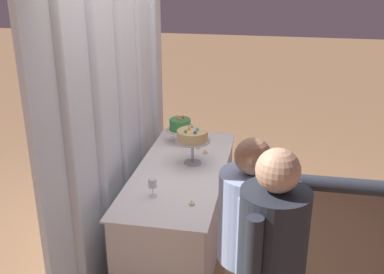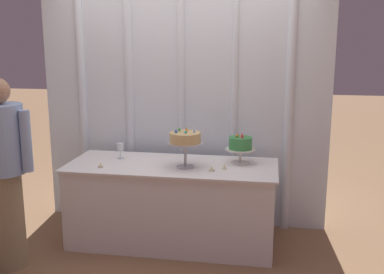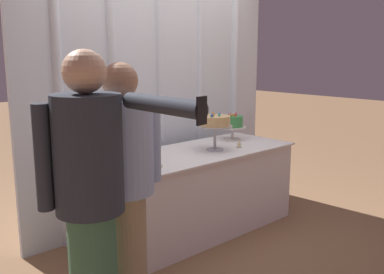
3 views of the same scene
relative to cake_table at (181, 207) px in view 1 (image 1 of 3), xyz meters
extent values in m
plane|color=#846042|center=(0.00, -0.10, -0.38)|extent=(24.00, 24.00, 0.00)
cube|color=silver|center=(0.00, 0.54, 1.01)|extent=(2.87, 0.04, 2.78)
cylinder|color=silver|center=(-1.05, 0.52, 1.01)|extent=(0.08, 0.08, 2.78)
cylinder|color=silver|center=(-0.54, 0.52, 1.01)|extent=(0.09, 0.09, 2.78)
cylinder|color=silver|center=(-0.01, 0.52, 1.01)|extent=(0.08, 0.08, 2.78)
cylinder|color=silver|center=(0.51, 0.52, 1.01)|extent=(0.06, 0.06, 2.78)
cylinder|color=silver|center=(1.04, 0.52, 1.01)|extent=(0.08, 0.08, 2.78)
cube|color=white|center=(0.00, 0.00, -0.01)|extent=(1.85, 0.72, 0.74)
cube|color=white|center=(0.00, 0.00, 0.37)|extent=(1.90, 0.77, 0.01)
cylinder|color=#B2B2B7|center=(0.14, -0.08, 0.38)|extent=(0.16, 0.16, 0.01)
cylinder|color=#B2B2B7|center=(0.14, -0.08, 0.49)|extent=(0.02, 0.02, 0.20)
cylinder|color=#B2B2B7|center=(0.14, -0.08, 0.60)|extent=(0.32, 0.32, 0.01)
cylinder|color=#DBB775|center=(0.14, -0.08, 0.65)|extent=(0.27, 0.27, 0.09)
cone|color=blue|center=(0.21, -0.06, 0.71)|extent=(0.02, 0.02, 0.03)
cone|color=orange|center=(0.14, -0.05, 0.71)|extent=(0.03, 0.03, 0.04)
sphere|color=green|center=(0.08, -0.03, 0.71)|extent=(0.03, 0.03, 0.03)
sphere|color=blue|center=(0.06, -0.11, 0.71)|extent=(0.03, 0.03, 0.03)
sphere|color=#2DB2B7|center=(0.15, -0.12, 0.70)|extent=(0.02, 0.02, 0.02)
cylinder|color=silver|center=(0.61, 0.13, 0.38)|extent=(0.17, 0.17, 0.01)
cylinder|color=silver|center=(0.61, 0.13, 0.45)|extent=(0.02, 0.02, 0.12)
cylinder|color=silver|center=(0.61, 0.13, 0.51)|extent=(0.27, 0.27, 0.01)
cylinder|color=#388E47|center=(0.61, 0.13, 0.57)|extent=(0.21, 0.21, 0.11)
sphere|color=orange|center=(0.63, 0.13, 0.63)|extent=(0.02, 0.02, 0.02)
cone|color=pink|center=(0.61, 0.17, 0.64)|extent=(0.03, 0.03, 0.04)
cone|color=#DB333D|center=(0.58, 0.16, 0.64)|extent=(0.02, 0.02, 0.03)
sphere|color=orange|center=(0.58, 0.12, 0.64)|extent=(0.03, 0.03, 0.03)
cone|color=#DB333D|center=(0.62, 0.10, 0.65)|extent=(0.03, 0.03, 0.04)
cylinder|color=silver|center=(-0.52, 0.11, 0.38)|extent=(0.06, 0.06, 0.00)
cylinder|color=silver|center=(-0.52, 0.11, 0.42)|extent=(0.01, 0.01, 0.08)
cylinder|color=silver|center=(-0.52, 0.11, 0.49)|extent=(0.07, 0.07, 0.07)
cylinder|color=beige|center=(-0.60, -0.21, 0.39)|extent=(0.05, 0.05, 0.02)
sphere|color=#F9CC4C|center=(-0.60, -0.21, 0.41)|extent=(0.01, 0.01, 0.01)
cylinder|color=beige|center=(0.38, -0.15, 0.39)|extent=(0.05, 0.05, 0.02)
sphere|color=#F9CC4C|center=(0.38, -0.15, 0.41)|extent=(0.01, 0.01, 0.01)
cylinder|color=beige|center=(0.48, -0.07, 0.38)|extent=(0.04, 0.04, 0.02)
sphere|color=#F9CC4C|center=(0.48, -0.07, 0.40)|extent=(0.01, 0.01, 0.01)
cylinder|color=#93ADD6|center=(-1.24, -0.68, 0.71)|extent=(0.39, 0.39, 0.56)
sphere|color=#A37556|center=(-1.24, -0.68, 1.10)|extent=(0.21, 0.21, 0.21)
cube|color=#232328|center=(-1.24, -0.84, 0.74)|extent=(0.04, 0.01, 0.36)
cylinder|color=#93ADD6|center=(-1.47, -0.66, 0.71)|extent=(0.08, 0.08, 0.49)
cylinder|color=#93ADD6|center=(-1.02, -0.69, 0.71)|extent=(0.08, 0.08, 0.49)
cylinder|color=#282D38|center=(-1.54, -0.81, 0.74)|extent=(0.47, 0.47, 0.62)
sphere|color=tan|center=(-1.54, -0.81, 1.16)|extent=(0.22, 0.22, 0.22)
cylinder|color=#282D38|center=(-1.74, -0.73, 0.74)|extent=(0.08, 0.08, 0.54)
cylinder|color=#282D38|center=(-1.33, -1.18, 1.01)|extent=(0.08, 0.54, 0.08)
camera|label=1|loc=(-3.61, -0.78, 2.14)|focal=43.53mm
camera|label=2|loc=(0.86, -3.93, 1.50)|focal=43.00mm
camera|label=3|loc=(-2.61, -2.79, 1.26)|focal=40.72mm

